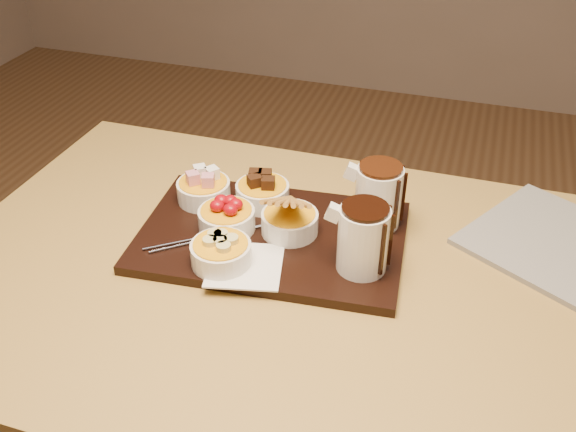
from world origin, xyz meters
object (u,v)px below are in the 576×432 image
(serving_board, at_px, (272,237))
(bowl_strawberries, at_px, (227,220))
(dining_table, at_px, (291,316))
(newspaper, at_px, (575,252))
(pitcher_dark_chocolate, at_px, (363,240))
(pitcher_milk_chocolate, at_px, (378,197))

(serving_board, distance_m, bowl_strawberries, 0.08)
(dining_table, xyz_separation_m, bowl_strawberries, (-0.14, 0.06, 0.14))
(dining_table, height_order, newspaper, newspaper)
(pitcher_dark_chocolate, distance_m, newspaper, 0.39)
(serving_board, xyz_separation_m, newspaper, (0.51, 0.12, -0.00))
(bowl_strawberries, distance_m, newspaper, 0.60)
(dining_table, relative_size, serving_board, 2.61)
(dining_table, relative_size, bowl_strawberries, 12.00)
(serving_board, distance_m, pitcher_dark_chocolate, 0.19)
(bowl_strawberries, height_order, newspaper, bowl_strawberries)
(dining_table, bearing_deg, pitcher_dark_chocolate, 14.37)
(dining_table, distance_m, serving_board, 0.14)
(pitcher_dark_chocolate, bearing_deg, serving_board, 160.02)
(dining_table, bearing_deg, pitcher_milk_chocolate, 55.59)
(pitcher_dark_chocolate, bearing_deg, bowl_strawberries, 167.35)
(bowl_strawberries, xyz_separation_m, newspaper, (0.59, 0.14, -0.03))
(dining_table, height_order, serving_board, serving_board)
(bowl_strawberries, xyz_separation_m, pitcher_dark_chocolate, (0.25, -0.03, 0.04))
(serving_board, bearing_deg, dining_table, -56.01)
(serving_board, height_order, newspaper, serving_board)
(serving_board, height_order, pitcher_dark_chocolate, pitcher_dark_chocolate)
(pitcher_dark_chocolate, height_order, pitcher_milk_chocolate, same)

